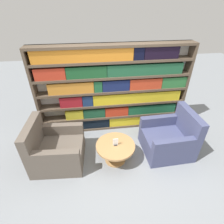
# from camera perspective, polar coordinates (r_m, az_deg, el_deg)

# --- Properties ---
(ground_plane) EXTENTS (14.00, 14.00, 0.00)m
(ground_plane) POSITION_cam_1_polar(r_m,az_deg,el_deg) (3.47, 3.42, -16.71)
(ground_plane) COLOR gray
(bookshelf) EXTENTS (3.28, 0.30, 1.93)m
(bookshelf) POSITION_cam_1_polar(r_m,az_deg,el_deg) (3.84, 0.94, 7.25)
(bookshelf) COLOR silver
(bookshelf) RESTS_ON ground_plane
(armchair_left) EXTENTS (0.96, 0.90, 0.89)m
(armchair_left) POSITION_cam_1_polar(r_m,az_deg,el_deg) (3.48, -18.03, -11.65)
(armchair_left) COLOR brown
(armchair_left) RESTS_ON ground_plane
(armchair_right) EXTENTS (0.93, 0.86, 0.89)m
(armchair_right) POSITION_cam_1_polar(r_m,az_deg,el_deg) (3.71, 18.20, -8.33)
(armchair_right) COLOR #42476B
(armchair_right) RESTS_ON ground_plane
(coffee_table) EXTENTS (0.72, 0.72, 0.39)m
(coffee_table) POSITION_cam_1_polar(r_m,az_deg,el_deg) (3.33, 1.12, -12.05)
(coffee_table) COLOR #AD7F4C
(coffee_table) RESTS_ON ground_plane
(table_sign) EXTENTS (0.10, 0.06, 0.15)m
(table_sign) POSITION_cam_1_polar(r_m,az_deg,el_deg) (3.21, 1.16, -9.88)
(table_sign) COLOR black
(table_sign) RESTS_ON coffee_table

